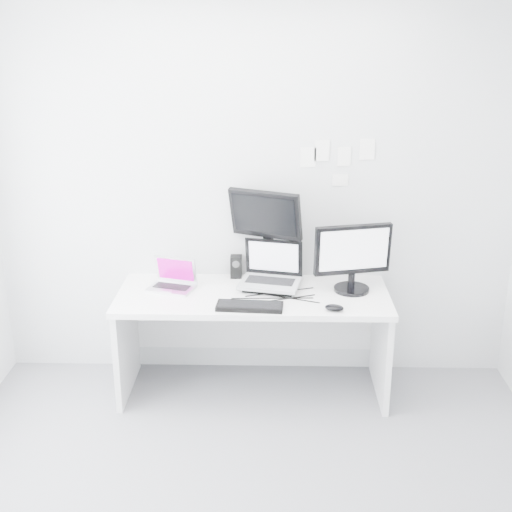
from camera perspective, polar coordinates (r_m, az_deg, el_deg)
back_wall at (r=4.59m, az=-0.14°, el=5.67°), size 3.60×0.00×3.60m
desk at (r=4.61m, az=-0.24°, el=-7.39°), size 1.80×0.70×0.73m
macbook at (r=4.51m, az=-7.27°, el=-1.56°), size 0.35×0.30×0.22m
speaker at (r=4.70m, az=-1.69°, el=-0.90°), size 0.10×0.10×0.16m
dell_laptop at (r=4.46m, az=1.18°, el=-0.89°), size 0.45×0.38×0.33m
rear_monitor at (r=4.54m, az=0.90°, el=1.79°), size 0.53×0.36×0.67m
samsung_monitor at (r=4.46m, az=8.24°, el=-0.12°), size 0.56×0.35×0.47m
keyboard at (r=4.22m, az=-0.54°, el=-4.30°), size 0.43×0.18×0.03m
mouse at (r=4.22m, az=6.65°, el=-4.39°), size 0.13×0.10×0.04m
wall_note_0 at (r=4.54m, az=5.61°, el=8.90°), size 0.10×0.00×0.14m
wall_note_1 at (r=4.56m, az=7.50°, el=8.36°), size 0.09×0.00×0.13m
wall_note_2 at (r=4.57m, az=9.42°, el=8.93°), size 0.10×0.00×0.14m
wall_note_3 at (r=4.59m, az=7.16°, el=6.41°), size 0.11×0.00×0.08m
wall_note_4 at (r=4.54m, az=4.45°, el=8.36°), size 0.11×0.00×0.13m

